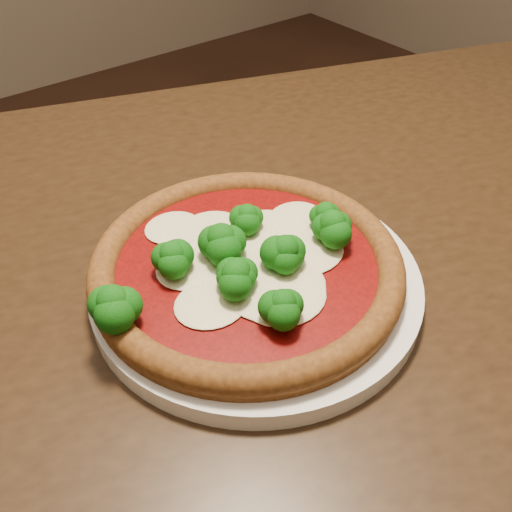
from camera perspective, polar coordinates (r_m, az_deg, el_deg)
floor at (r=1.33m, az=-0.45°, el=-16.98°), size 4.00×4.00×0.00m
dining_table at (r=0.68m, az=-0.50°, el=-4.03°), size 1.38×1.08×0.75m
plate at (r=0.53m, az=-0.00°, el=-2.55°), size 0.30×0.30×0.02m
pizza at (r=0.51m, az=-0.93°, el=-0.77°), size 0.29×0.28×0.06m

